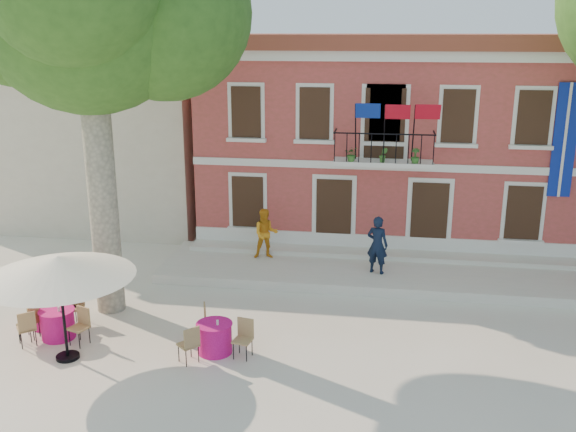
% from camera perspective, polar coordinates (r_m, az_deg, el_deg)
% --- Properties ---
extents(ground, '(90.00, 90.00, 0.00)m').
position_cam_1_polar(ground, '(17.04, 0.87, -10.40)').
color(ground, beige).
rests_on(ground, ground).
extents(main_building, '(13.50, 9.59, 7.50)m').
position_cam_1_polar(main_building, '(25.38, 8.60, 7.27)').
color(main_building, '#C44647').
rests_on(main_building, ground).
extents(neighbor_west, '(9.40, 9.40, 6.40)m').
position_cam_1_polar(neighbor_west, '(28.89, -15.04, 6.84)').
color(neighbor_west, beige).
rests_on(neighbor_west, ground).
extents(terrace, '(14.00, 3.40, 0.30)m').
position_cam_1_polar(terrace, '(20.88, 8.03, -4.97)').
color(terrace, silver).
rests_on(terrace, ground).
extents(plane_tree_west, '(5.71, 5.71, 11.22)m').
position_cam_1_polar(plane_tree_west, '(17.55, -17.47, 17.53)').
color(plane_tree_west, '#A59E84').
rests_on(plane_tree_west, ground).
extents(patio_umbrella, '(3.52, 3.52, 2.61)m').
position_cam_1_polar(patio_umbrella, '(15.81, -19.74, -4.29)').
color(patio_umbrella, black).
rests_on(patio_umbrella, ground).
extents(pedestrian_navy, '(0.77, 0.63, 1.84)m').
position_cam_1_polar(pedestrian_navy, '(20.11, 7.94, -2.55)').
color(pedestrian_navy, black).
rests_on(pedestrian_navy, terrace).
extents(pedestrian_orange, '(0.95, 0.82, 1.69)m').
position_cam_1_polar(pedestrian_orange, '(21.27, -1.99, -1.58)').
color(pedestrian_orange, orange).
rests_on(pedestrian_orange, terrace).
extents(cafe_table_0, '(1.86, 1.73, 0.95)m').
position_cam_1_polar(cafe_table_0, '(18.40, -20.63, -7.95)').
color(cafe_table_0, '#E31589').
rests_on(cafe_table_0, ground).
extents(cafe_table_1, '(1.77, 1.84, 0.95)m').
position_cam_1_polar(cafe_table_1, '(16.04, -6.54, -10.57)').
color(cafe_table_1, '#E31589').
rests_on(cafe_table_1, ground).
extents(cafe_table_3, '(1.85, 1.76, 0.95)m').
position_cam_1_polar(cafe_table_3, '(17.66, -19.80, -8.89)').
color(cafe_table_3, '#E31589').
rests_on(cafe_table_3, ground).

